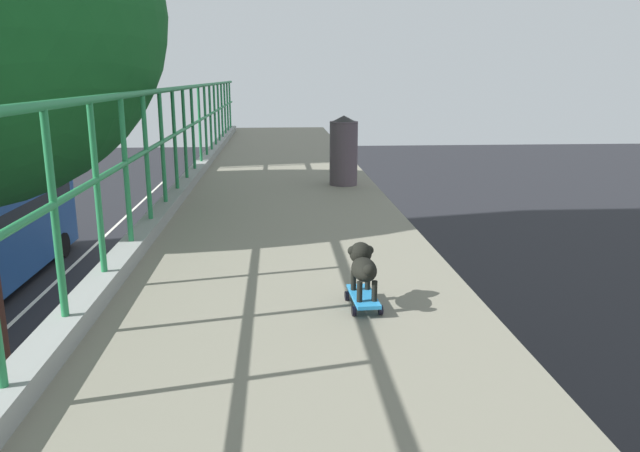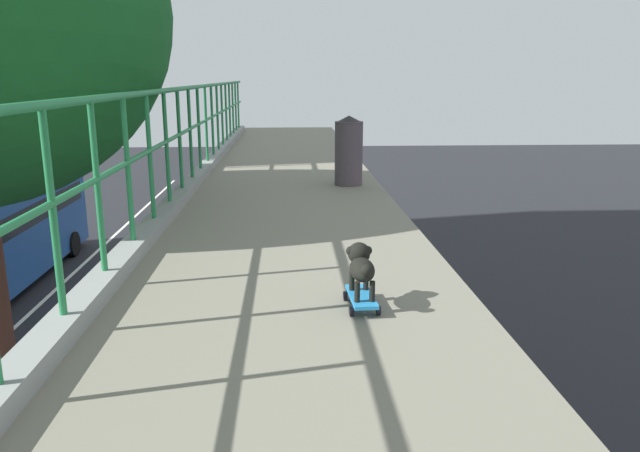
# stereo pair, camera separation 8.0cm
# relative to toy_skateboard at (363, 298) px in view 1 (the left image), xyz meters

# --- Properties ---
(toy_skateboard) EXTENTS (0.21, 0.43, 0.09)m
(toy_skateboard) POSITION_rel_toy_skateboard_xyz_m (0.00, 0.00, 0.00)
(toy_skateboard) COLOR #2685C7
(toy_skateboard) RESTS_ON overpass_deck
(small_dog) EXTENTS (0.18, 0.42, 0.32)m
(small_dog) POSITION_rel_toy_skateboard_xyz_m (-0.00, 0.03, 0.22)
(small_dog) COLOR black
(small_dog) RESTS_ON toy_skateboard
(litter_bin) EXTENTS (0.39, 0.39, 0.95)m
(litter_bin) POSITION_rel_toy_skateboard_xyz_m (0.37, 4.61, 0.42)
(litter_bin) COLOR #50424B
(litter_bin) RESTS_ON overpass_deck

